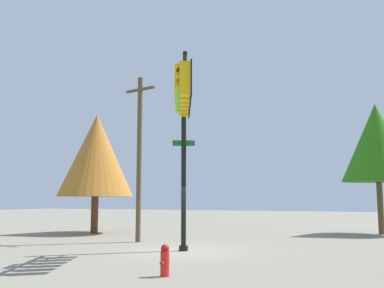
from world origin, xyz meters
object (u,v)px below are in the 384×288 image
(utility_pole, at_px, (139,154))
(tree_near, at_px, (96,155))
(signal_pole_assembly, at_px, (183,107))
(tree_far, at_px, (377,142))
(fire_hydrant, at_px, (165,260))

(utility_pole, distance_m, tree_near, 6.23)
(utility_pole, height_order, tree_near, utility_pole)
(signal_pole_assembly, bearing_deg, tree_far, 154.35)
(signal_pole_assembly, xyz_separation_m, tree_near, (-7.59, -9.28, -0.70))
(signal_pole_assembly, relative_size, utility_pole, 0.91)
(utility_pole, relative_size, tree_far, 1.04)
(fire_hydrant, height_order, tree_near, tree_near)
(fire_hydrant, bearing_deg, tree_far, 162.87)
(fire_hydrant, height_order, tree_far, tree_far)
(tree_near, bearing_deg, signal_pole_assembly, 50.72)
(signal_pole_assembly, xyz_separation_m, fire_hydrant, (3.72, 1.17, -4.97))
(tree_near, bearing_deg, tree_far, 110.39)
(utility_pole, bearing_deg, signal_pole_assembly, 46.04)
(fire_hydrant, distance_m, tree_near, 15.98)
(utility_pole, bearing_deg, tree_far, 131.45)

